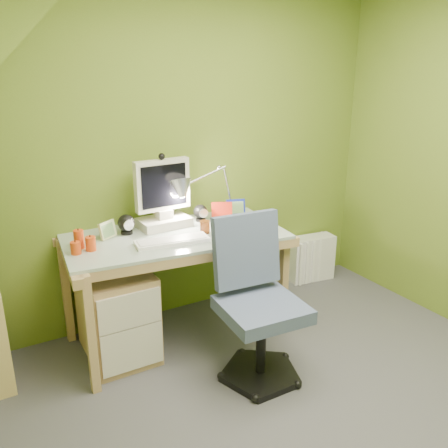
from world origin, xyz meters
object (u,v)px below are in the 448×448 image
desk (177,286)px  monitor (162,186)px  radiator (311,258)px  task_chair (262,307)px  desk_lamp (221,179)px

desk → monitor: (0.00, 0.18, 0.66)m
monitor → radiator: 1.64m
radiator → monitor: bearing=-169.4°
task_chair → radiator: task_chair is taller
desk → desk_lamp: bearing=27.4°
task_chair → radiator: size_ratio=2.39×
monitor → radiator: monitor is taller
monitor → desk_lamp: monitor is taller
desk_lamp → radiator: desk_lamp is taller
desk_lamp → task_chair: 1.04m
task_chair → monitor: bearing=109.7°
desk → radiator: bearing=16.4°
desk_lamp → desk: bearing=-156.1°
monitor → task_chair: 1.05m
task_chair → radiator: 1.52m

